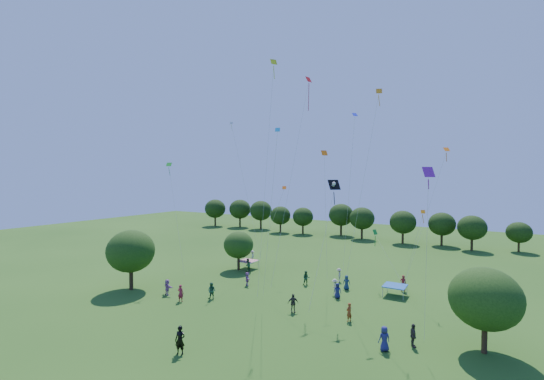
{
  "coord_description": "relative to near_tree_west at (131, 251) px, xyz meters",
  "views": [
    {
      "loc": [
        17.52,
        -15.47,
        12.2
      ],
      "look_at": [
        0.0,
        14.0,
        11.0
      ],
      "focal_mm": 24.0,
      "sensor_mm": 36.0,
      "label": 1
    }
  ],
  "objects": [
    {
      "name": "ground",
      "position": [
        15.62,
        -10.3,
        -4.2
      ],
      "size": [
        160.0,
        160.0,
        0.0
      ],
      "primitive_type": "plane",
      "color": "#315C1B"
    },
    {
      "name": "near_tree_west",
      "position": [
        0.0,
        0.0,
        0.0
      ],
      "size": [
        5.07,
        5.07,
        6.49
      ],
      "color": "#422B19",
      "rests_on": "ground"
    },
    {
      "name": "near_tree_north",
      "position": [
        5.06,
        12.83,
        -0.9
      ],
      "size": [
        3.91,
        3.91,
        5.07
      ],
      "color": "#422B19",
      "rests_on": "ground"
    },
    {
      "name": "near_tree_east",
      "position": [
        33.14,
        3.09,
        -0.38
      ],
      "size": [
        4.73,
        4.73,
        5.96
      ],
      "color": "#422B19",
      "rests_on": "ground"
    },
    {
      "name": "treeline",
      "position": [
        13.89,
        45.12,
        -0.11
      ],
      "size": [
        88.01,
        8.77,
        6.77
      ],
      "color": "#422B19",
      "rests_on": "ground"
    },
    {
      "name": "tent_red_stripe",
      "position": [
        5.82,
        13.88,
        -3.16
      ],
      "size": [
        2.2,
        2.2,
        1.1
      ],
      "color": "red",
      "rests_on": "ground"
    },
    {
      "name": "tent_blue",
      "position": [
        25.14,
        12.45,
        -3.16
      ],
      "size": [
        2.2,
        2.2,
        1.1
      ],
      "color": "#1951A4",
      "rests_on": "ground"
    },
    {
      "name": "man_in_black",
      "position": [
        15.12,
        -7.86,
        -3.21
      ],
      "size": [
        0.85,
        0.68,
        1.97
      ],
      "primitive_type": "imported",
      "rotation": [
        0.0,
        0.0,
        0.31
      ],
      "color": "black",
      "rests_on": "ground"
    },
    {
      "name": "crowd_person_0",
      "position": [
        20.32,
        8.72,
        -3.43
      ],
      "size": [
        0.83,
        0.58,
        1.53
      ],
      "primitive_type": "imported",
      "rotation": [
        0.0,
        0.0,
        0.24
      ],
      "color": "navy",
      "rests_on": "ground"
    },
    {
      "name": "crowd_person_1",
      "position": [
        23.25,
        3.62,
        -3.41
      ],
      "size": [
        0.59,
        0.7,
        1.59
      ],
      "primitive_type": "imported",
      "rotation": [
        0.0,
        0.0,
        4.3
      ],
      "color": "maroon",
      "rests_on": "ground"
    },
    {
      "name": "crowd_person_2",
      "position": [
        15.71,
        11.11,
        -3.38
      ],
      "size": [
        0.91,
        0.75,
        1.63
      ],
      "primitive_type": "imported",
      "rotation": [
        0.0,
        0.0,
        0.47
      ],
      "color": "#214F2C",
      "rests_on": "ground"
    },
    {
      "name": "crowd_person_3",
      "position": [
        18.4,
        14.33,
        -3.41
      ],
      "size": [
        0.82,
        1.13,
        1.58
      ],
      "primitive_type": "imported",
      "rotation": [
        0.0,
        0.0,
        5.11
      ],
      "color": "#AEA08B",
      "rests_on": "ground"
    },
    {
      "name": "crowd_person_4",
      "position": [
        18.22,
        3.03,
        -3.36
      ],
      "size": [
        1.05,
        0.98,
        1.69
      ],
      "primitive_type": "imported",
      "rotation": [
        0.0,
        0.0,
        0.69
      ],
      "color": "#3A352F",
      "rests_on": "ground"
    },
    {
      "name": "crowd_person_5",
      "position": [
        4.76,
        0.7,
        -3.38
      ],
      "size": [
        1.62,
        0.94,
        1.63
      ],
      "primitive_type": "imported",
      "rotation": [
        0.0,
        0.0,
        2.87
      ],
      "color": "#A563AA",
      "rests_on": "ground"
    },
    {
      "name": "crowd_person_6",
      "position": [
        20.17,
        11.86,
        -3.41
      ],
      "size": [
        0.86,
        0.61,
        1.58
      ],
      "primitive_type": "imported",
      "rotation": [
        0.0,
        0.0,
        3.41
      ],
      "color": "#1A2D4E",
      "rests_on": "ground"
    },
    {
      "name": "crowd_person_7",
      "position": [
        7.42,
        -0.07,
        -3.36
      ],
      "size": [
        0.7,
        0.54,
        1.67
      ],
      "primitive_type": "imported",
      "rotation": [
        0.0,
        0.0,
        3.39
      ],
      "color": "maroon",
      "rests_on": "ground"
    },
    {
      "name": "crowd_person_8",
      "position": [
        6.69,
        12.57,
        -3.34
      ],
      "size": [
        0.62,
        0.92,
        1.71
      ],
      "primitive_type": "imported",
      "rotation": [
        0.0,
        0.0,
        4.91
      ],
      "color": "#245428",
      "rests_on": "ground"
    },
    {
      "name": "crowd_person_9",
      "position": [
        4.13,
        17.47,
        -3.36
      ],
      "size": [
        0.85,
        1.2,
        1.67
      ],
      "primitive_type": "imported",
      "rotation": [
        0.0,
        0.0,
        5.09
      ],
      "color": "beige",
      "rests_on": "ground"
    },
    {
      "name": "crowd_person_10",
      "position": [
        28.74,
        1.48,
        -3.36
      ],
      "size": [
        0.86,
        1.09,
        1.69
      ],
      "primitive_type": "imported",
      "rotation": [
        0.0,
        0.0,
        2.06
      ],
      "color": "#3B332F",
      "rests_on": "ground"
    },
    {
      "name": "crowd_person_11",
      "position": [
        10.05,
        7.63,
        -3.44
      ],
      "size": [
        1.31,
        1.41,
        1.53
      ],
      "primitive_type": "imported",
      "rotation": [
        0.0,
        0.0,
        2.28
      ],
      "color": "#A25FA2",
      "rests_on": "ground"
    },
    {
      "name": "crowd_person_12",
      "position": [
        27.09,
        -0.15,
        -3.33
      ],
      "size": [
        0.95,
        0.92,
        1.74
      ],
      "primitive_type": "imported",
      "rotation": [
        0.0,
        0.0,
        3.87
      ],
      "color": "navy",
      "rests_on": "ground"
    },
    {
      "name": "crowd_person_13",
      "position": [
        25.56,
        14.44,
        -3.33
      ],
      "size": [
        0.72,
        0.53,
        1.74
      ],
      "primitive_type": "imported",
      "rotation": [
        0.0,
        0.0,
        3.33
      ],
      "color": "maroon",
      "rests_on": "ground"
    },
    {
      "name": "crowd_person_14",
      "position": [
        9.61,
        2.02,
        -3.36
      ],
      "size": [
        0.91,
        0.63,
        1.67
      ],
      "primitive_type": "imported",
      "rotation": [
        0.0,
        0.0,
        0.25
      ],
      "color": "#214E35",
      "rests_on": "ground"
    },
    {
      "name": "crowd_person_15",
      "position": [
        19.63,
        9.73,
        -3.38
      ],
      "size": [
        0.97,
        1.16,
        1.63
      ],
      "primitive_type": "imported",
      "rotation": [
        0.0,
        0.0,
        5.27
      ],
      "color": "#BAB595",
      "rests_on": "ground"
    },
    {
      "name": "pirate_kite",
      "position": [
        21.01,
        5.65,
        7.11
      ],
      "size": [
        1.14,
        5.64,
        10.68
      ],
      "color": "black"
    },
    {
      "name": "red_high_kite",
      "position": [
        15.54,
        10.47,
        14.94
      ],
      "size": [
        1.05,
        7.37,
        22.19
      ],
      "color": "red"
    },
    {
      "name": "small_kite_0",
      "position": [
        10.72,
        13.52,
        4.65
      ],
      "size": [
        5.13,
        1.92,
        9.83
      ],
      "color": "orange"
    },
    {
      "name": "small_kite_1",
      "position": [
        18.42,
        9.84,
        8.19
      ],
      "size": [
        0.68,
        1.47,
        13.72
      ],
      "color": "orange"
    },
    {
      "name": "small_kite_2",
      "position": [
        15.31,
        3.92,
        14.22
      ],
      "size": [
        0.6,
        3.18,
        22.24
      ],
      "color": "yellow"
    },
    {
      "name": "small_kite_3",
      "position": [
        1.4,
        4.64,
        7.36
      ],
      "size": [
        3.83,
        1.49,
        12.65
      ],
      "color": "#1B9720"
    },
    {
      "name": "small_kite_4",
      "position": [
        21.76,
        8.32,
        9.2
      ],
      "size": [
        1.97,
        1.76,
        17.01
      ],
      "color": "#1625DF"
    },
    {
      "name": "small_kite_5",
      "position": [
        29.94,
        -1.23,
        6.92
      ],
      "size": [
        0.78,
        1.72,
        11.56
      ],
      "color": "purple"
    },
    {
      "name": "small_kite_6",
      "position": [
        6.25,
        11.81,
        9.04
      ],
      "size": [
        1.51,
        4.86,
        17.74
      ],
      "color": "silver"
    },
    {
      "name": "small_kite_7",
      "position": [
        17.52,
        0.64,
        7.42
      ],
      "size": [
        2.93,
        2.22,
        14.96
      ],
      "color": "#0E92D3"
    },
    {
      "name": "small_kite_8",
      "position": [
        28.79,
        15.05,
        8.12
      ],
      "size": [
        3.81,
        2.87,
        13.99
      ],
      "color": "orange"
    },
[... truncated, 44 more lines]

